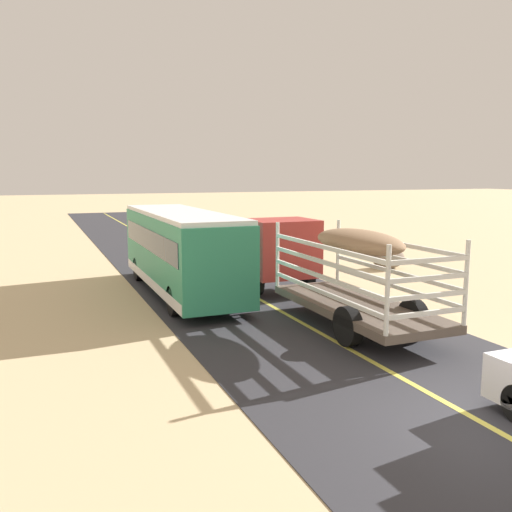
{
  "coord_description": "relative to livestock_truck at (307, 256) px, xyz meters",
  "views": [
    {
      "loc": [
        -7.63,
        -7.04,
        4.69
      ],
      "look_at": [
        0.0,
        11.66,
        1.61
      ],
      "focal_mm": 38.27,
      "sensor_mm": 36.0,
      "label": 1
    }
  ],
  "objects": [
    {
      "name": "ground_plane",
      "position": [
        -1.2,
        -9.82,
        -1.79
      ],
      "size": [
        240.0,
        240.0,
        0.0
      ],
      "primitive_type": "plane",
      "color": "#CCB284"
    },
    {
      "name": "bus",
      "position": [
        -3.61,
        3.65,
        -0.04
      ],
      "size": [
        2.54,
        10.0,
        3.21
      ],
      "color": "#2D8C66",
      "rests_on": "road_surface"
    },
    {
      "name": "livestock_truck",
      "position": [
        0.0,
        0.0,
        0.0
      ],
      "size": [
        2.53,
        9.7,
        3.02
      ],
      "color": "#B2332D",
      "rests_on": "road_surface"
    },
    {
      "name": "boulder_near_shoulder",
      "position": [
        7.32,
        5.35,
        -1.27
      ],
      "size": [
        1.73,
        1.27,
        1.04
      ],
      "primitive_type": "ellipsoid",
      "color": "#756656",
      "rests_on": "ground"
    },
    {
      "name": "road_centre_line",
      "position": [
        -1.2,
        -9.82,
        -1.77
      ],
      "size": [
        0.16,
        117.6,
        0.0
      ],
      "primitive_type": "cube",
      "color": "#D8CC4C",
      "rests_on": "road_surface"
    },
    {
      "name": "road_surface",
      "position": [
        -1.2,
        -9.82,
        -1.78
      ],
      "size": [
        8.0,
        120.0,
        0.02
      ],
      "primitive_type": "cube",
      "color": "#2D2D33",
      "rests_on": "ground"
    }
  ]
}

